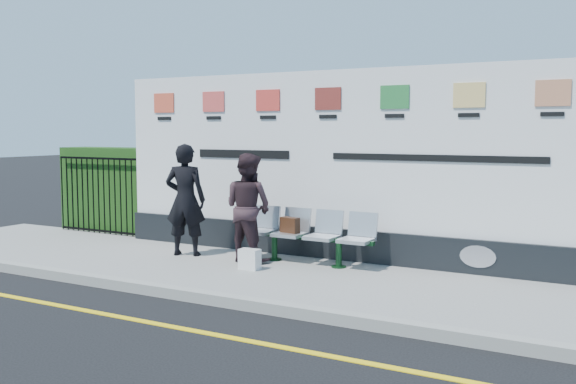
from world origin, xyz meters
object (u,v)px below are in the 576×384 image
object	(u,v)px
woman_left	(185,200)
bench	(306,249)
billboard	(330,177)
woman_right	(248,207)

from	to	relation	value
woman_left	bench	bearing A→B (deg)	170.20
billboard	woman_right	world-z (taller)	billboard
billboard	woman_left	size ratio (longest dim) A/B	4.35
woman_left	woman_right	world-z (taller)	woman_left
billboard	bench	bearing A→B (deg)	-100.09
billboard	woman_right	distance (m)	1.40
bench	woman_right	distance (m)	1.11
bench	woman_left	world-z (taller)	woman_left
bench	woman_left	bearing A→B (deg)	-169.31
bench	woman_right	size ratio (longest dim) A/B	1.26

